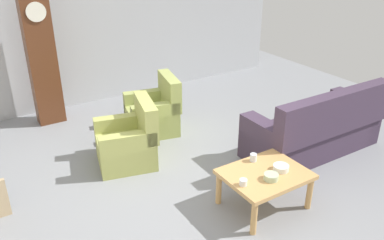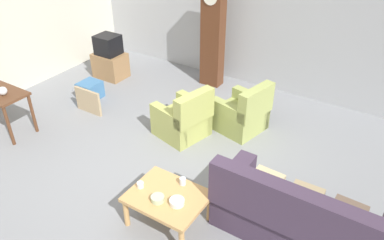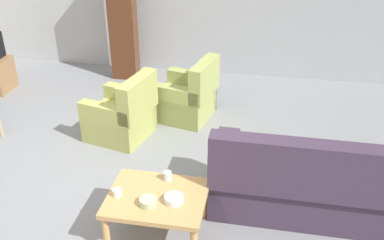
# 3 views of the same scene
# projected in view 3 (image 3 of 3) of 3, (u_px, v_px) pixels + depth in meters

# --- Properties ---
(ground_plane) EXTENTS (10.40, 10.40, 0.00)m
(ground_plane) POSITION_uv_depth(u_px,v_px,m) (125.00, 183.00, 5.28)
(ground_plane) COLOR gray
(couch_floral) EXTENTS (2.11, 0.90, 1.04)m
(couch_floral) POSITION_uv_depth(u_px,v_px,m) (312.00, 185.00, 4.66)
(couch_floral) COLOR #423347
(couch_floral) RESTS_ON ground_plane
(armchair_olive_near) EXTENTS (0.95, 0.93, 0.92)m
(armchair_olive_near) POSITION_uv_depth(u_px,v_px,m) (122.00, 116.00, 6.08)
(armchair_olive_near) COLOR tan
(armchair_olive_near) RESTS_ON ground_plane
(armchair_olive_far) EXTENTS (0.94, 0.92, 0.92)m
(armchair_olive_far) POSITION_uv_depth(u_px,v_px,m) (187.00, 98.00, 6.57)
(armchair_olive_far) COLOR #A4AE5C
(armchair_olive_far) RESTS_ON ground_plane
(coffee_table_wood) EXTENTS (0.96, 0.76, 0.47)m
(coffee_table_wood) POSITION_uv_depth(u_px,v_px,m) (157.00, 201.00, 4.36)
(coffee_table_wood) COLOR tan
(coffee_table_wood) RESTS_ON ground_plane
(grandfather_clock) EXTENTS (0.44, 0.30, 2.11)m
(grandfather_clock) POSITION_uv_depth(u_px,v_px,m) (122.00, 19.00, 7.53)
(grandfather_clock) COLOR #562D19
(grandfather_clock) RESTS_ON ground_plane
(cup_white_porcelain) EXTENTS (0.09, 0.09, 0.07)m
(cup_white_porcelain) POSITION_uv_depth(u_px,v_px,m) (117.00, 192.00, 4.32)
(cup_white_porcelain) COLOR white
(cup_white_porcelain) RESTS_ON coffee_table_wood
(cup_blue_rimmed) EXTENTS (0.08, 0.08, 0.10)m
(cup_blue_rimmed) POSITION_uv_depth(u_px,v_px,m) (168.00, 176.00, 4.54)
(cup_blue_rimmed) COLOR silver
(cup_blue_rimmed) RESTS_ON coffee_table_wood
(bowl_white_stacked) EXTENTS (0.18, 0.18, 0.07)m
(bowl_white_stacked) POSITION_uv_depth(u_px,v_px,m) (174.00, 199.00, 4.23)
(bowl_white_stacked) COLOR white
(bowl_white_stacked) RESTS_ON coffee_table_wood
(bowl_shallow_green) EXTENTS (0.17, 0.17, 0.07)m
(bowl_shallow_green) POSITION_uv_depth(u_px,v_px,m) (148.00, 202.00, 4.20)
(bowl_shallow_green) COLOR #B2C69E
(bowl_shallow_green) RESTS_ON coffee_table_wood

